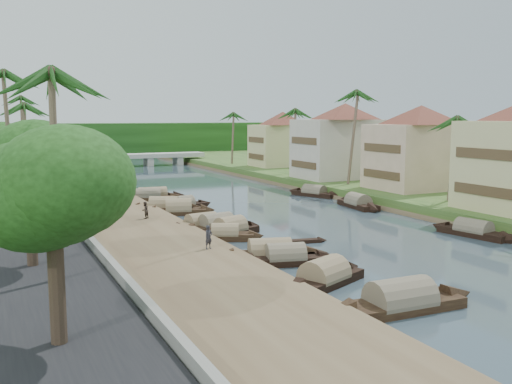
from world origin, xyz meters
name	(u,v)px	position (x,y,z in m)	size (l,w,h in m)	color
ground	(344,235)	(0.00, 0.00, 0.00)	(220.00, 220.00, 0.00)	#34454F
left_bank	(99,209)	(-16.00, 20.00, 0.40)	(10.00, 180.00, 0.80)	brown
right_bank	(380,188)	(19.00, 20.00, 0.60)	(16.00, 180.00, 1.20)	#315221
road	(7,212)	(-24.50, 20.00, 0.70)	(8.00, 180.00, 1.40)	black
retaining_wall	(54,202)	(-20.20, 20.00, 1.35)	(0.40, 180.00, 1.10)	slate
treeline	(105,140)	(0.00, 100.00, 4.00)	(120.00, 14.00, 8.00)	#15340E
bridge	(133,157)	(0.00, 72.00, 1.72)	(28.00, 4.00, 2.40)	#A6A79C
building_mid	(420,146)	(19.99, 14.00, 6.13)	(14.11, 14.11, 9.70)	beige
building_far	(345,140)	(18.99, 28.00, 6.38)	(15.59, 15.59, 10.20)	beige
building_distant	(283,139)	(19.99, 48.00, 5.88)	(12.62, 12.62, 9.20)	#CAC487
sampan_0	(400,303)	(-7.85, -16.39, 0.42)	(9.49, 2.32, 2.45)	black
sampan_1	(324,278)	(-8.91, -11.05, 0.42)	(7.92, 4.86, 2.33)	black
sampan_2	(270,254)	(-9.12, -4.60, 0.42)	(8.42, 3.96, 2.19)	black
sampan_3	(285,258)	(-8.72, -6.04, 0.41)	(7.55, 3.25, 2.02)	black
sampan_4	(225,235)	(-9.43, 2.55, 0.40)	(6.26, 3.89, 1.84)	black
sampan_5	(230,230)	(-8.29, 4.19, 0.42)	(7.03, 3.80, 2.20)	black
sampan_6	(217,226)	(-8.78, 6.00, 0.42)	(7.84, 3.05, 2.28)	black
sampan_7	(202,225)	(-9.61, 7.35, 0.41)	(7.71, 2.95, 2.04)	black
sampan_8	(178,210)	(-9.06, 15.49, 0.42)	(7.67, 3.78, 2.30)	black
sampan_9	(181,205)	(-7.87, 18.34, 0.41)	(7.83, 3.13, 1.98)	black
sampan_10	(164,208)	(-9.92, 17.57, 0.42)	(8.41, 5.15, 2.31)	black
sampan_11	(156,196)	(-8.26, 26.47, 0.41)	(7.19, 2.07, 2.07)	black
sampan_12	(148,197)	(-9.37, 25.94, 0.41)	(8.52, 3.19, 2.02)	black
sampan_13	(149,196)	(-8.95, 27.17, 0.41)	(6.88, 2.81, 1.90)	black
sampan_14	(473,231)	(9.19, -4.81, 0.41)	(2.93, 8.29, 2.00)	black
sampan_15	(358,204)	(9.45, 11.29, 0.42)	(2.61, 8.44, 2.22)	black
sampan_16	(314,193)	(9.82, 20.78, 0.41)	(4.35, 8.14, 2.02)	black
canoe_1	(301,242)	(-4.57, -0.95, 0.10)	(4.28, 1.41, 0.68)	black
canoe_2	(151,206)	(-10.20, 21.42, 0.10)	(5.46, 3.87, 0.86)	black
palm_1	(453,120)	(16.00, 4.84, 9.24)	(3.20, 3.20, 9.76)	brown
palm_2	(352,94)	(15.00, 20.86, 12.32)	(3.20, 3.20, 12.95)	brown
palm_3	(295,112)	(16.00, 36.74, 10.33)	(3.20, 3.20, 10.90)	brown
palm_4	(50,77)	(-23.00, -8.35, 11.50)	(3.20, 3.20, 11.90)	brown
palm_5	(6,76)	(-24.00, 15.99, 13.02)	(3.20, 3.20, 13.49)	brown
palm_6	(23,107)	(-22.00, 28.90, 10.63)	(3.20, 3.20, 11.00)	brown
palm_7	(232,115)	(14.00, 55.85, 9.90)	(3.20, 3.20, 10.45)	brown
palm_8	(20,99)	(-20.50, 58.98, 12.31)	(3.20, 3.20, 12.74)	brown
tree_0	(52,191)	(-24.00, -16.88, 6.98)	(4.93, 4.93, 7.70)	#423025
tree_1	(28,163)	(-24.00, -4.76, 7.07)	(4.99, 4.99, 7.82)	#423025
tree_2	(17,160)	(-24.00, 5.61, 6.52)	(5.13, 5.13, 7.31)	#423025
tree_3	(7,151)	(-24.00, 23.55, 6.26)	(4.41, 4.41, 6.76)	#423025
tree_4	(3,145)	(-24.00, 37.77, 6.23)	(4.85, 4.85, 6.90)	#423025
tree_6	(371,142)	(24.00, 28.60, 5.92)	(4.30, 4.30, 6.58)	#423025
person_near	(209,237)	(-12.87, -2.90, 1.60)	(0.59, 0.38, 1.61)	#292931
person_far	(145,210)	(-13.79, 10.17, 1.55)	(0.73, 0.57, 1.49)	#332A24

